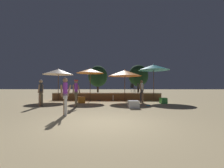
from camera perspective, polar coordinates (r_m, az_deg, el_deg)
The scene contains 19 objects.
ground_plane at distance 5.54m, azimuth -2.65°, elevation -14.56°, with size 120.00×120.00×0.00m, color #D1B784.
wooden_deck at distance 15.23m, azimuth -1.87°, elevation -4.63°, with size 10.09×2.86×0.71m.
patio_umbrella_0 at distance 13.80m, azimuth -8.29°, elevation 4.91°, with size 2.51×2.51×2.99m.
patio_umbrella_1 at distance 14.12m, azimuth 15.57°, elevation 6.09°, with size 2.80×2.80×3.35m.
patio_umbrella_2 at distance 13.18m, azimuth 4.87°, elevation 4.11°, with size 2.93×2.93×2.80m.
patio_umbrella_3 at distance 14.65m, azimuth -19.76°, elevation 4.38°, with size 2.72×2.72×2.98m.
cube_seat_0 at distance 12.17m, azimuth 18.98°, elevation -6.01°, with size 0.53×0.53×0.43m.
cube_seat_1 at distance 14.09m, azimuth 1.15°, elevation -5.20°, with size 0.63×0.63×0.50m.
cube_seat_2 at distance 12.10m, azimuth -11.57°, elevation -5.93°, with size 0.67×0.67×0.49m.
cube_seat_3 at distance 9.25m, azimuth 8.14°, elevation -7.64°, with size 0.68×0.68×0.44m.
person_0 at distance 12.09m, azimuth 11.26°, elevation -2.33°, with size 0.41×0.41×1.81m.
person_1 at distance 9.70m, azimuth -13.52°, elevation -2.83°, with size 0.47×0.29×1.73m.
person_2 at distance 10.86m, azimuth -25.49°, elevation -2.68°, with size 0.30×0.48×1.75m.
person_3 at distance 7.09m, azimuth -17.38°, elevation -4.04°, with size 0.45×0.33×1.69m.
bistro_chair_0 at distance 15.90m, azimuth 7.77°, elevation -1.08°, with size 0.42×0.42×0.90m.
bistro_chair_1 at distance 14.82m, azimuth 9.58°, elevation -1.10°, with size 0.43×0.42×0.90m.
frisbee_disc at distance 10.57m, azimuth 13.57°, elevation -7.88°, with size 0.26×0.26×0.03m.
background_tree_0 at distance 23.59m, azimuth -5.42°, elevation 2.93°, with size 2.99×2.99×4.53m.
background_tree_1 at distance 23.94m, azimuth 10.01°, elevation 3.13°, with size 3.07×3.07×4.68m.
Camera 1 is at (0.42, -5.37, 1.31)m, focal length 24.00 mm.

